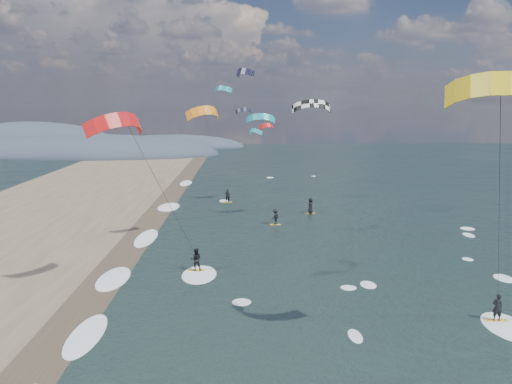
{
  "coord_description": "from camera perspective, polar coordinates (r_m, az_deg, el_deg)",
  "views": [
    {
      "loc": [
        -1.69,
        -20.1,
        12.91
      ],
      "look_at": [
        -1.0,
        12.0,
        7.0
      ],
      "focal_mm": 35.0,
      "sensor_mm": 36.0,
      "label": 1
    }
  ],
  "objects": [
    {
      "name": "shoreline_surf",
      "position": [
        38.27,
        -15.15,
        -9.66
      ],
      "size": [
        2.4,
        79.4,
        0.11
      ],
      "color": "white",
      "rests_on": "ground"
    },
    {
      "name": "wet_sand_strip",
      "position": [
        34.34,
        -19.05,
        -12.25
      ],
      "size": [
        3.0,
        240.0,
        0.0
      ],
      "primitive_type": "cube",
      "color": "#382D23",
      "rests_on": "ground"
    },
    {
      "name": "kitesurfer_near_b",
      "position": [
        33.26,
        -11.96,
        2.26
      ],
      "size": [
        7.0,
        9.33,
        12.89
      ],
      "color": "yellow",
      "rests_on": "ground"
    },
    {
      "name": "far_kitesurfers",
      "position": [
        56.52,
        2.69,
        -1.87
      ],
      "size": [
        10.92,
        12.63,
        1.84
      ],
      "color": "yellow",
      "rests_on": "ground"
    },
    {
      "name": "coastal_hills",
      "position": [
        135.66,
        -19.83,
        4.36
      ],
      "size": [
        80.0,
        41.0,
        15.0
      ],
      "color": "#3D4756",
      "rests_on": "ground"
    },
    {
      "name": "bg_kite_field",
      "position": [
        74.48,
        -0.28,
        9.62
      ],
      "size": [
        14.55,
        67.29,
        11.12
      ],
      "color": "teal",
      "rests_on": "ground"
    },
    {
      "name": "kitesurfer_near_a",
      "position": [
        25.45,
        26.29,
        4.84
      ],
      "size": [
        7.79,
        8.76,
        14.66
      ],
      "color": "yellow",
      "rests_on": "ground"
    }
  ]
}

